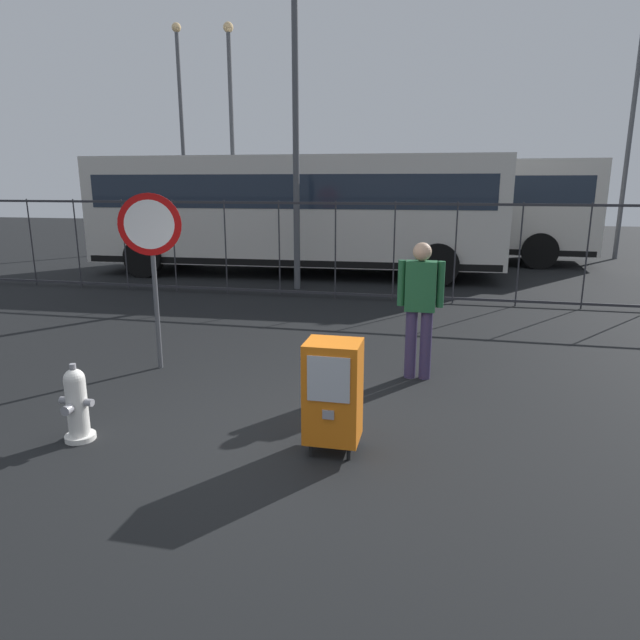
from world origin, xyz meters
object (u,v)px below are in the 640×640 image
at_px(street_light_far_left, 182,123).
at_px(street_light_far_right, 632,115).
at_px(street_light_near_left, 232,125).
at_px(bus_near, 294,208).
at_px(newspaper_box_primary, 333,391).
at_px(bus_far, 414,204).
at_px(fire_hydrant, 77,404).
at_px(street_light_near_right, 295,67).
at_px(stop_sign, 152,245).
at_px(pedestrian, 420,303).

xyz_separation_m(street_light_far_left, street_light_far_right, (14.66, 0.06, -0.07)).
xyz_separation_m(street_light_near_left, street_light_far_left, (-2.43, 1.43, 0.24)).
bearing_deg(bus_near, newspaper_box_primary, -75.39).
xyz_separation_m(bus_far, street_light_far_right, (6.33, 1.37, 2.63)).
distance_m(fire_hydrant, bus_far, 14.03).
bearing_deg(street_light_far_right, street_light_near_right, -139.95).
xyz_separation_m(stop_sign, street_light_near_left, (-3.34, 11.58, 2.57)).
relative_size(stop_sign, street_light_far_left, 0.29).
bearing_deg(street_light_far_left, street_light_far_right, 0.23).
bearing_deg(street_light_far_left, bus_near, -42.74).
bearing_deg(street_light_near_right, fire_hydrant, -90.15).
xyz_separation_m(stop_sign, street_light_far_left, (-5.77, 13.01, 2.81)).
height_order(street_light_near_left, street_light_far_left, street_light_far_left).
bearing_deg(pedestrian, stop_sign, -174.09).
xyz_separation_m(fire_hydrant, bus_far, (2.27, 13.78, 1.36)).
xyz_separation_m(fire_hydrant, stop_sign, (-0.29, 2.08, 1.25)).
distance_m(pedestrian, street_light_near_left, 13.44).
bearing_deg(street_light_near_left, newspaper_box_primary, -65.88).
bearing_deg(stop_sign, street_light_far_right, 55.78).
relative_size(newspaper_box_primary, street_light_far_right, 0.14).
xyz_separation_m(bus_near, street_light_near_right, (0.62, -2.11, 3.00)).
bearing_deg(newspaper_box_primary, bus_near, 106.85).
distance_m(bus_near, bus_far, 4.71).
relative_size(street_light_near_right, street_light_far_left, 1.07).
xyz_separation_m(stop_sign, street_light_near_right, (0.31, 5.86, 3.10)).
relative_size(fire_hydrant, street_light_near_left, 0.10).
height_order(pedestrian, street_light_near_right, street_light_near_right).
distance_m(stop_sign, bus_near, 7.97).
distance_m(newspaper_box_primary, bus_far, 13.54).
bearing_deg(fire_hydrant, bus_far, 80.64).
bearing_deg(street_light_far_right, street_light_near_left, -173.07).
height_order(bus_near, bus_far, same).
height_order(stop_sign, bus_far, bus_far).
xyz_separation_m(newspaper_box_primary, street_light_near_left, (-5.99, 13.38, 3.60)).
distance_m(bus_near, street_light_near_right, 3.71).
bearing_deg(bus_near, street_light_far_left, 135.01).
distance_m(stop_sign, street_light_far_left, 14.51).
distance_m(bus_far, street_light_near_right, 6.94).
height_order(fire_hydrant, bus_near, bus_near).
bearing_deg(bus_far, bus_near, -124.81).
relative_size(pedestrian, bus_near, 0.16).
height_order(street_light_far_left, street_light_far_right, street_light_far_left).
bearing_deg(bus_far, street_light_far_left, 173.78).
xyz_separation_m(stop_sign, bus_far, (2.56, 11.70, 0.11)).
xyz_separation_m(pedestrian, bus_far, (-0.73, 11.36, 0.76)).
height_order(bus_near, street_light_near_left, street_light_near_left).
xyz_separation_m(pedestrian, street_light_far_left, (-9.06, 12.67, 3.46)).
height_order(fire_hydrant, street_light_far_left, street_light_far_left).
relative_size(pedestrian, street_light_near_right, 0.20).
xyz_separation_m(newspaper_box_primary, street_light_far_left, (-8.42, 14.81, 3.84)).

